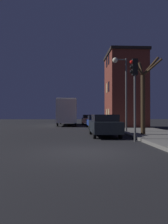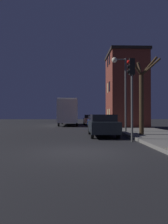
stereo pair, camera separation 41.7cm
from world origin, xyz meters
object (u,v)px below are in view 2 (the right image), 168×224
at_px(streetlamp, 121,80).
at_px(bare_tree, 142,95).
at_px(bus, 69,110).
at_px(traffic_light, 131,82).
at_px(car_mid_lane, 96,121).
at_px(car_far_lane, 90,119).
at_px(car_near_lane, 103,125).

relative_size(streetlamp, bare_tree, 1.17).
bearing_deg(bus, traffic_light, -77.48).
bearing_deg(car_mid_lane, streetlamp, -78.33).
relative_size(streetlamp, traffic_light, 1.28).
xyz_separation_m(streetlamp, car_far_lane, (-1.63, 14.88, -3.52)).
distance_m(bus, car_mid_lane, 7.55).
distance_m(streetlamp, bare_tree, 3.35).
bearing_deg(traffic_light, car_near_lane, 112.61).
relative_size(traffic_light, bus, 0.46).
distance_m(bare_tree, bus, 17.33).
xyz_separation_m(bare_tree, car_far_lane, (-2.47, 17.77, -2.05)).
bearing_deg(bare_tree, car_mid_lane, 103.05).
height_order(bare_tree, car_mid_lane, bare_tree).
relative_size(car_mid_lane, car_far_lane, 1.09).
distance_m(bare_tree, car_far_lane, 18.05).
bearing_deg(car_mid_lane, car_near_lane, -92.13).
xyz_separation_m(streetlamp, bare_tree, (0.84, -2.89, -1.48)).
xyz_separation_m(bare_tree, car_mid_lane, (-2.26, 9.74, -2.07)).
bearing_deg(streetlamp, bare_tree, -73.75).
bearing_deg(car_far_lane, car_near_lane, -90.44).
relative_size(traffic_light, bare_tree, 0.91).
height_order(streetlamp, bare_tree, streetlamp).
distance_m(traffic_light, car_near_lane, 4.10).
bearing_deg(car_far_lane, car_mid_lane, -88.51).
distance_m(traffic_light, car_mid_lane, 12.52).
distance_m(car_near_lane, car_far_lane, 17.24).
bearing_deg(car_near_lane, bare_tree, -11.42).
height_order(traffic_light, car_far_lane, traffic_light).
bearing_deg(car_near_lane, car_mid_lane, 87.87).
bearing_deg(traffic_light, car_far_lane, 93.16).
height_order(bare_tree, car_near_lane, bare_tree).
distance_m(bare_tree, car_near_lane, 3.33).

